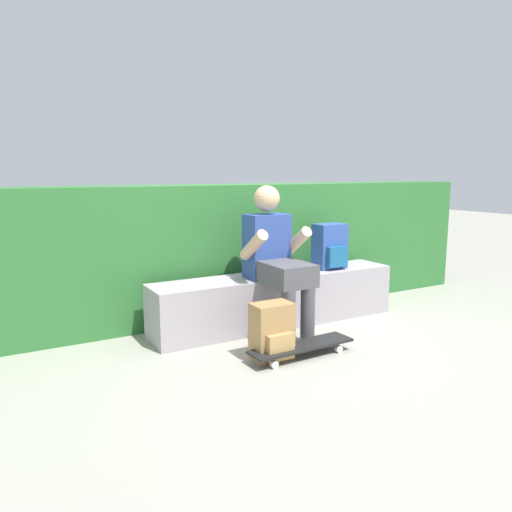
{
  "coord_description": "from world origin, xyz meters",
  "views": [
    {
      "loc": [
        -2.17,
        -3.04,
        1.3
      ],
      "look_at": [
        -0.24,
        0.36,
        0.62
      ],
      "focal_mm": 34.52,
      "sensor_mm": 36.0,
      "label": 1
    }
  ],
  "objects": [
    {
      "name": "bench_main",
      "position": [
        0.0,
        0.42,
        0.22
      ],
      "size": [
        2.21,
        0.4,
        0.44
      ],
      "color": "#9F969D",
      "rests_on": "ground"
    },
    {
      "name": "backpack_on_ground",
      "position": [
        -0.45,
        -0.25,
        0.19
      ],
      "size": [
        0.28,
        0.23,
        0.4
      ],
      "color": "#A37A47",
      "rests_on": "ground"
    },
    {
      "name": "ground_plane",
      "position": [
        0.0,
        0.0,
        0.0
      ],
      "size": [
        24.0,
        24.0,
        0.0
      ],
      "primitive_type": "plane",
      "color": "#989889"
    },
    {
      "name": "backpack_on_bench",
      "position": [
        0.55,
        0.41,
        0.63
      ],
      "size": [
        0.28,
        0.23,
        0.4
      ],
      "color": "#2D4C99",
      "rests_on": "bench_main"
    },
    {
      "name": "skateboard_near_person",
      "position": [
        -0.25,
        -0.32,
        0.07
      ],
      "size": [
        0.81,
        0.22,
        0.09
      ],
      "color": "black",
      "rests_on": "ground"
    },
    {
      "name": "hedge_row",
      "position": [
        -0.33,
        0.99,
        0.59
      ],
      "size": [
        5.66,
        0.52,
        1.18
      ],
      "color": "#2E6C30",
      "rests_on": "ground"
    },
    {
      "name": "person_skater",
      "position": [
        -0.14,
        0.21,
        0.64
      ],
      "size": [
        0.49,
        0.62,
        1.19
      ],
      "color": "#2D4793",
      "rests_on": "ground"
    }
  ]
}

